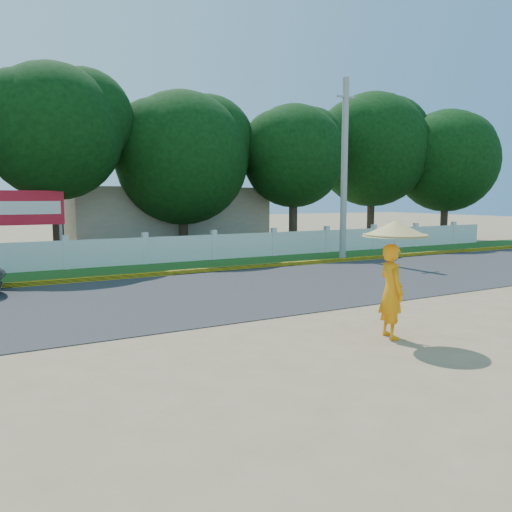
% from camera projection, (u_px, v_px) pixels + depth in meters
% --- Properties ---
extents(ground, '(120.00, 120.00, 0.00)m').
position_uv_depth(ground, '(303.00, 328.00, 10.29)').
color(ground, '#9E8460').
rests_on(ground, ground).
extents(road, '(60.00, 7.00, 0.02)m').
position_uv_depth(road, '(214.00, 292.00, 14.20)').
color(road, '#38383A').
rests_on(road, ground).
extents(grass_verge, '(60.00, 3.50, 0.03)m').
position_uv_depth(grass_verge, '(157.00, 269.00, 18.77)').
color(grass_verge, '#2D601E').
rests_on(grass_verge, ground).
extents(curb, '(40.00, 0.18, 0.16)m').
position_uv_depth(curb, '(172.00, 273.00, 17.28)').
color(curb, yellow).
rests_on(curb, ground).
extents(fence, '(40.00, 0.10, 1.10)m').
position_uv_depth(fence, '(145.00, 251.00, 19.97)').
color(fence, silver).
rests_on(fence, ground).
extents(building_near, '(10.00, 6.00, 3.20)m').
position_uv_depth(building_near, '(163.00, 217.00, 27.20)').
color(building_near, '#B7AD99').
rests_on(building_near, ground).
extents(utility_pole, '(0.28, 0.28, 7.75)m').
position_uv_depth(utility_pole, '(344.00, 170.00, 21.63)').
color(utility_pole, '#989895').
rests_on(utility_pole, ground).
extents(monk_with_parasol, '(1.24, 1.24, 2.26)m').
position_uv_depth(monk_with_parasol, '(393.00, 262.00, 9.47)').
color(monk_with_parasol, orange).
rests_on(monk_with_parasol, ground).
extents(billboard, '(2.50, 0.13, 2.95)m').
position_uv_depth(billboard, '(29.00, 212.00, 18.77)').
color(billboard, gray).
rests_on(billboard, ground).
extents(tree_row, '(40.64, 8.43, 8.95)m').
position_uv_depth(tree_row, '(208.00, 151.00, 24.05)').
color(tree_row, '#473828').
rests_on(tree_row, ground).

